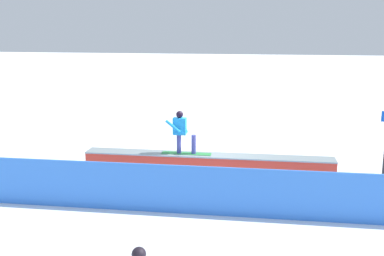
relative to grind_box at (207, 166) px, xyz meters
The scene contains 4 objects.
ground_plane 0.32m from the grind_box, ahead, with size 120.00×120.00×0.00m, color white.
grind_box is the anchor object (origin of this frame).
snowboarder 1.38m from the grind_box, ahead, with size 1.56×0.42×1.35m.
safety_fence 3.04m from the grind_box, 90.00° to the left, with size 12.30×0.06×1.26m, color #3678E8.
Camera 1 is at (-1.67, 13.90, 4.68)m, focal length 43.72 mm.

